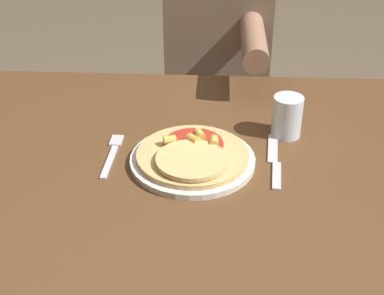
# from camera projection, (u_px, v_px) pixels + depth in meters

# --- Properties ---
(dining_table) EXTENTS (1.21, 0.96, 0.77)m
(dining_table) POSITION_uv_depth(u_px,v_px,m) (192.00, 203.00, 1.23)
(dining_table) COLOR brown
(dining_table) RESTS_ON ground_plane
(plate) EXTENTS (0.28, 0.28, 0.01)m
(plate) POSITION_uv_depth(u_px,v_px,m) (192.00, 160.00, 1.18)
(plate) COLOR silver
(plate) RESTS_ON dining_table
(pizza) EXTENTS (0.25, 0.25, 0.04)m
(pizza) POSITION_uv_depth(u_px,v_px,m) (192.00, 155.00, 1.17)
(pizza) COLOR tan
(pizza) RESTS_ON plate
(fork) EXTENTS (0.03, 0.18, 0.00)m
(fork) POSITION_uv_depth(u_px,v_px,m) (113.00, 152.00, 1.22)
(fork) COLOR silver
(fork) RESTS_ON dining_table
(knife) EXTENTS (0.03, 0.22, 0.00)m
(knife) POSITION_uv_depth(u_px,v_px,m) (275.00, 161.00, 1.19)
(knife) COLOR silver
(knife) RESTS_ON dining_table
(drinking_glass) EXTENTS (0.07, 0.07, 0.10)m
(drinking_glass) POSITION_uv_depth(u_px,v_px,m) (287.00, 116.00, 1.26)
(drinking_glass) COLOR silver
(drinking_glass) RESTS_ON dining_table
(person_diner) EXTENTS (0.33, 0.52, 1.22)m
(person_diner) POSITION_uv_depth(u_px,v_px,m) (218.00, 65.00, 1.79)
(person_diner) COLOR #2D2D38
(person_diner) RESTS_ON ground_plane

